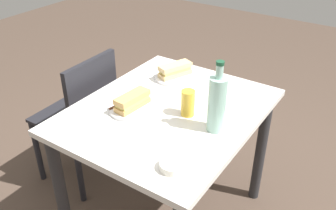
{
  "coord_description": "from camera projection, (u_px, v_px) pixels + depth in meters",
  "views": [
    {
      "loc": [
        -1.26,
        -0.84,
        1.67
      ],
      "look_at": [
        0.0,
        0.0,
        0.76
      ],
      "focal_mm": 39.55,
      "sensor_mm": 36.0,
      "label": 1
    }
  ],
  "objects": [
    {
      "name": "paper_napkin",
      "position": [
        144.0,
        143.0,
        1.54
      ],
      "size": [
        0.17,
        0.17,
        0.0
      ],
      "primitive_type": "cube",
      "rotation": [
        0.0,
        0.0,
        0.21
      ],
      "color": "white",
      "rests_on": "dining_table"
    },
    {
      "name": "plate_far",
      "position": [
        175.0,
        77.0,
        2.05
      ],
      "size": [
        0.23,
        0.23,
        0.01
      ],
      "primitive_type": "cylinder",
      "color": "white",
      "rests_on": "dining_table"
    },
    {
      "name": "chair_far",
      "position": [
        83.0,
        113.0,
        2.19
      ],
      "size": [
        0.41,
        0.41,
        0.86
      ],
      "color": "black",
      "rests_on": "ground"
    },
    {
      "name": "knife_near",
      "position": [
        123.0,
        104.0,
        1.78
      ],
      "size": [
        0.18,
        0.06,
        0.01
      ],
      "color": "silver",
      "rests_on": "plate_near"
    },
    {
      "name": "knife_far",
      "position": [
        168.0,
        72.0,
        2.08
      ],
      "size": [
        0.18,
        0.04,
        0.01
      ],
      "color": "silver",
      "rests_on": "plate_far"
    },
    {
      "name": "baguette_sandwich_near",
      "position": [
        132.0,
        101.0,
        1.74
      ],
      "size": [
        0.19,
        0.09,
        0.07
      ],
      "color": "tan",
      "rests_on": "plate_near"
    },
    {
      "name": "baguette_sandwich_far",
      "position": [
        175.0,
        70.0,
        2.03
      ],
      "size": [
        0.2,
        0.14,
        0.07
      ],
      "color": "#DBB77A",
      "rests_on": "plate_far"
    },
    {
      "name": "dining_table",
      "position": [
        168.0,
        130.0,
        1.84
      ],
      "size": [
        0.99,
        0.82,
        0.74
      ],
      "color": "silver",
      "rests_on": "ground"
    },
    {
      "name": "olive_bowl",
      "position": [
        173.0,
        165.0,
        1.4
      ],
      "size": [
        0.1,
        0.1,
        0.03
      ],
      "primitive_type": "cylinder",
      "color": "silver",
      "rests_on": "dining_table"
    },
    {
      "name": "beer_glass",
      "position": [
        188.0,
        103.0,
        1.7
      ],
      "size": [
        0.06,
        0.06,
        0.13
      ],
      "primitive_type": "cylinder",
      "color": "gold",
      "rests_on": "dining_table"
    },
    {
      "name": "water_bottle",
      "position": [
        217.0,
        103.0,
        1.56
      ],
      "size": [
        0.08,
        0.08,
        0.33
      ],
      "color": "#99C6B7",
      "rests_on": "dining_table"
    },
    {
      "name": "plate_near",
      "position": [
        133.0,
        108.0,
        1.76
      ],
      "size": [
        0.23,
        0.23,
        0.01
      ],
      "primitive_type": "cylinder",
      "color": "white",
      "rests_on": "dining_table"
    }
  ]
}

